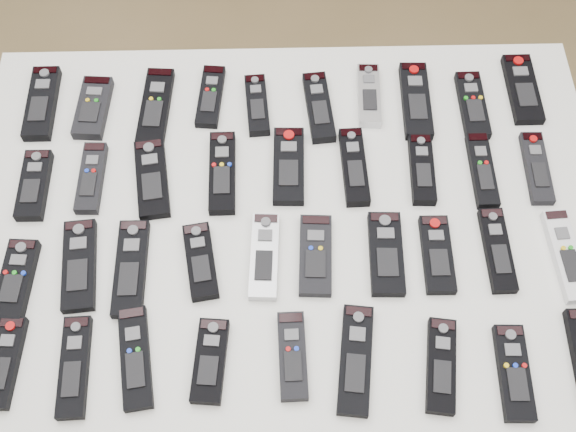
{
  "coord_description": "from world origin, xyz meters",
  "views": [
    {
      "loc": [
        0.07,
        -0.8,
        2.0
      ],
      "look_at": [
        0.08,
        -0.13,
        0.8
      ],
      "focal_mm": 45.0,
      "sensor_mm": 36.0,
      "label": 1
    }
  ],
  "objects_px": {
    "remote_31": "(135,358)",
    "remote_21": "(131,268)",
    "remote_30": "(74,367)",
    "remote_13": "(222,173)",
    "remote_4": "(257,105)",
    "remote_25": "(386,254)",
    "remote_35": "(441,366)",
    "remote_20": "(79,265)",
    "remote_15": "(354,167)",
    "remote_32": "(210,361)",
    "remote_12": "(152,179)",
    "remote_18": "(537,168)",
    "remote_6": "(369,96)",
    "remote_17": "(482,170)",
    "remote_10": "(34,185)",
    "remote_1": "(93,108)",
    "remote_23": "(264,256)",
    "remote_7": "(416,101)",
    "remote_14": "(289,166)",
    "remote_27": "(497,250)",
    "remote_0": "(42,103)",
    "table": "(288,235)",
    "remote_5": "(319,107)",
    "remote_24": "(315,255)",
    "remote_34": "(356,360)",
    "remote_19": "(16,280)",
    "remote_2": "(156,107)",
    "remote_22": "(201,261)",
    "remote_8": "(472,105)",
    "remote_11": "(91,178)",
    "remote_36": "(514,373)",
    "remote_29": "(5,362)",
    "remote_28": "(566,256)",
    "remote_26": "(437,254)"
  },
  "relations": [
    {
      "from": "remote_7",
      "to": "remote_34",
      "type": "bearing_deg",
      "value": -105.16
    },
    {
      "from": "remote_25",
      "to": "remote_34",
      "type": "height_order",
      "value": "remote_25"
    },
    {
      "from": "remote_15",
      "to": "remote_1",
      "type": "bearing_deg",
      "value": 161.46
    },
    {
      "from": "table",
      "to": "remote_8",
      "type": "xyz_separation_m",
      "value": [
        0.39,
        0.26,
        0.07
      ]
    },
    {
      "from": "table",
      "to": "remote_31",
      "type": "bearing_deg",
      "value": -135.09
    },
    {
      "from": "table",
      "to": "remote_13",
      "type": "height_order",
      "value": "remote_13"
    },
    {
      "from": "remote_7",
      "to": "remote_31",
      "type": "height_order",
      "value": "remote_7"
    },
    {
      "from": "remote_19",
      "to": "remote_36",
      "type": "height_order",
      "value": "remote_19"
    },
    {
      "from": "remote_7",
      "to": "remote_12",
      "type": "bearing_deg",
      "value": -160.25
    },
    {
      "from": "remote_27",
      "to": "remote_30",
      "type": "distance_m",
      "value": 0.79
    },
    {
      "from": "remote_11",
      "to": "remote_27",
      "type": "xyz_separation_m",
      "value": [
        0.78,
        -0.18,
        -0.0
      ]
    },
    {
      "from": "remote_12",
      "to": "remote_24",
      "type": "relative_size",
      "value": 1.08
    },
    {
      "from": "remote_11",
      "to": "remote_19",
      "type": "bearing_deg",
      "value": -115.75
    },
    {
      "from": "remote_25",
      "to": "remote_19",
      "type": "bearing_deg",
      "value": -175.03
    },
    {
      "from": "remote_30",
      "to": "remote_13",
      "type": "bearing_deg",
      "value": 55.75
    },
    {
      "from": "remote_0",
      "to": "remote_17",
      "type": "height_order",
      "value": "remote_0"
    },
    {
      "from": "remote_2",
      "to": "remote_22",
      "type": "bearing_deg",
      "value": -69.5
    },
    {
      "from": "remote_1",
      "to": "remote_34",
      "type": "height_order",
      "value": "remote_1"
    },
    {
      "from": "remote_25",
      "to": "remote_35",
      "type": "bearing_deg",
      "value": -69.01
    },
    {
      "from": "remote_20",
      "to": "remote_15",
      "type": "bearing_deg",
      "value": 16.26
    },
    {
      "from": "remote_6",
      "to": "remote_7",
      "type": "distance_m",
      "value": 0.1
    },
    {
      "from": "remote_21",
      "to": "remote_35",
      "type": "xyz_separation_m",
      "value": [
        0.55,
        -0.2,
        0.0
      ]
    },
    {
      "from": "remote_31",
      "to": "remote_4",
      "type": "bearing_deg",
      "value": 60.4
    },
    {
      "from": "remote_20",
      "to": "remote_25",
      "type": "height_order",
      "value": "same"
    },
    {
      "from": "table",
      "to": "remote_35",
      "type": "distance_m",
      "value": 0.4
    },
    {
      "from": "remote_0",
      "to": "remote_5",
      "type": "bearing_deg",
      "value": -2.49
    },
    {
      "from": "remote_15",
      "to": "remote_30",
      "type": "distance_m",
      "value": 0.65
    },
    {
      "from": "remote_36",
      "to": "remote_30",
      "type": "bearing_deg",
      "value": 179.72
    },
    {
      "from": "remote_23",
      "to": "remote_31",
      "type": "relative_size",
      "value": 0.95
    },
    {
      "from": "remote_4",
      "to": "remote_28",
      "type": "bearing_deg",
      "value": -36.39
    },
    {
      "from": "remote_4",
      "to": "remote_8",
      "type": "relative_size",
      "value": 0.9
    },
    {
      "from": "remote_12",
      "to": "remote_18",
      "type": "bearing_deg",
      "value": -7.21
    },
    {
      "from": "remote_1",
      "to": "remote_5",
      "type": "height_order",
      "value": "same"
    },
    {
      "from": "remote_13",
      "to": "remote_23",
      "type": "relative_size",
      "value": 1.06
    },
    {
      "from": "remote_25",
      "to": "remote_35",
      "type": "distance_m",
      "value": 0.23
    },
    {
      "from": "remote_7",
      "to": "remote_18",
      "type": "height_order",
      "value": "remote_7"
    },
    {
      "from": "remote_6",
      "to": "remote_30",
      "type": "distance_m",
      "value": 0.8
    },
    {
      "from": "remote_21",
      "to": "remote_32",
      "type": "relative_size",
      "value": 1.3
    },
    {
      "from": "remote_7",
      "to": "remote_14",
      "type": "bearing_deg",
      "value": -148.59
    },
    {
      "from": "remote_6",
      "to": "remote_17",
      "type": "bearing_deg",
      "value": -39.89
    },
    {
      "from": "remote_29",
      "to": "remote_32",
      "type": "xyz_separation_m",
      "value": [
        0.36,
        -0.01,
        0.0
      ]
    },
    {
      "from": "remote_32",
      "to": "remote_25",
      "type": "bearing_deg",
      "value": 36.81
    },
    {
      "from": "remote_19",
      "to": "remote_20",
      "type": "bearing_deg",
      "value": 17.98
    },
    {
      "from": "remote_10",
      "to": "remote_13",
      "type": "relative_size",
      "value": 0.84
    },
    {
      "from": "remote_5",
      "to": "remote_14",
      "type": "distance_m",
      "value": 0.16
    },
    {
      "from": "remote_31",
      "to": "remote_21",
      "type": "bearing_deg",
      "value": 89.12
    },
    {
      "from": "remote_26",
      "to": "remote_35",
      "type": "xyz_separation_m",
      "value": [
        -0.02,
        -0.21,
        0.0
      ]
    },
    {
      "from": "remote_34",
      "to": "remote_30",
      "type": "bearing_deg",
      "value": -172.67
    },
    {
      "from": "remote_8",
      "to": "remote_36",
      "type": "xyz_separation_m",
      "value": [
        -0.01,
        -0.58,
        0.0
      ]
    },
    {
      "from": "remote_25",
      "to": "remote_23",
      "type": "bearing_deg",
      "value": -178.47
    }
  ]
}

